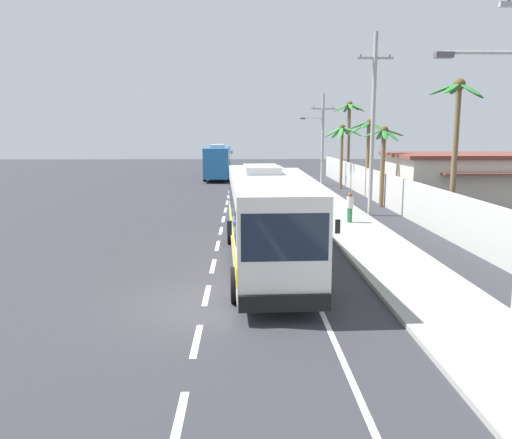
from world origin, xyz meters
The scene contains 16 objects.
ground_plane centered at (0.00, 0.00, 0.00)m, with size 160.00×160.00×0.00m, color #303035.
sidewalk_kerb centered at (6.80, 10.00, 0.07)m, with size 3.20×90.00×0.14m, color #999993.
lane_markings centered at (1.94, 14.88, 0.00)m, with size 3.42×71.43×0.01m.
boundary_wall centered at (10.60, 14.00, 1.08)m, with size 0.24×60.00×2.16m, color #B2B2AD.
coach_bus_foreground centered at (1.91, 4.56, 1.87)m, with size 3.21×12.58×3.59m.
coach_bus_far_lane centered at (-1.53, 41.16, 1.88)m, with size 2.89×12.43×3.60m.
motorcycle_beside_bus centered at (3.52, 12.86, 0.66)m, with size 0.56×1.96×1.63m.
pedestrian_near_kerb centered at (6.79, 12.77, 0.97)m, with size 0.36×0.36×1.58m.
utility_pole_mid centered at (8.64, 15.94, 5.42)m, with size 2.07×0.24×10.47m.
utility_pole_far centered at (8.29, 33.15, 4.42)m, with size 3.15×0.24×8.28m.
palm_nearest centered at (10.58, 24.91, 4.12)m, with size 3.38×3.49×5.86m.
palm_second centered at (11.08, 9.97, 5.20)m, with size 2.53×2.63×7.34m.
palm_third centered at (10.98, 34.33, 5.45)m, with size 3.01×3.10×7.69m.
palm_fourth centered at (10.26, 19.50, 3.85)m, with size 2.76×2.62×5.28m.
palm_farthest centered at (9.62, 30.48, 4.23)m, with size 3.36×3.29×5.53m.
roadside_building centered at (16.58, 19.42, 1.77)m, with size 11.40×7.66×3.50m.
Camera 1 is at (1.12, -14.35, 4.90)m, focal length 36.43 mm.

